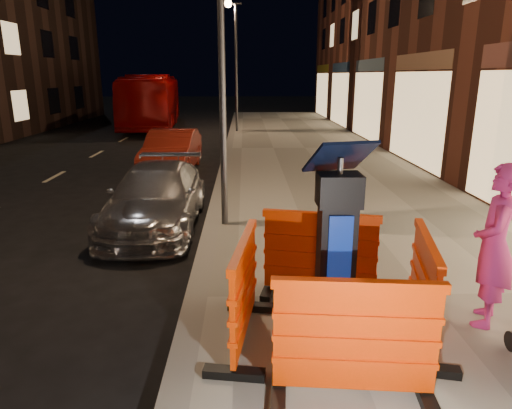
{
  "coord_description": "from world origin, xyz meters",
  "views": [
    {
      "loc": [
        0.64,
        -5.34,
        2.91
      ],
      "look_at": [
        0.8,
        1.0,
        1.1
      ],
      "focal_mm": 32.0,
      "sensor_mm": 36.0,
      "label": 1
    }
  ],
  "objects_px": {
    "barrier_back": "(320,256)",
    "barrier_bldgside": "(423,290)",
    "car_silver": "(158,226)",
    "barrier_kerbside": "(244,292)",
    "man": "(494,246)",
    "parking_kiosk": "(336,251)",
    "car_red": "(173,172)",
    "bus_doubledecker": "(154,127)",
    "barrier_front": "(355,341)"
  },
  "relations": [
    {
      "from": "barrier_front",
      "to": "man",
      "type": "relative_size",
      "value": 0.78
    },
    {
      "from": "bus_doubledecker",
      "to": "barrier_back",
      "type": "bearing_deg",
      "value": -78.96
    },
    {
      "from": "barrier_front",
      "to": "bus_doubledecker",
      "type": "height_order",
      "value": "bus_doubledecker"
    },
    {
      "from": "car_red",
      "to": "bus_doubledecker",
      "type": "xyz_separation_m",
      "value": [
        -3.01,
        12.67,
        0.0
      ]
    },
    {
      "from": "barrier_bldgside",
      "to": "man",
      "type": "height_order",
      "value": "man"
    },
    {
      "from": "bus_doubledecker",
      "to": "barrier_front",
      "type": "bearing_deg",
      "value": -80.22
    },
    {
      "from": "barrier_bldgside",
      "to": "bus_doubledecker",
      "type": "distance_m",
      "value": 23.4
    },
    {
      "from": "car_silver",
      "to": "barrier_back",
      "type": "bearing_deg",
      "value": -51.41
    },
    {
      "from": "barrier_back",
      "to": "car_red",
      "type": "height_order",
      "value": "barrier_back"
    },
    {
      "from": "barrier_kerbside",
      "to": "barrier_back",
      "type": "bearing_deg",
      "value": -36.44
    },
    {
      "from": "car_silver",
      "to": "car_red",
      "type": "distance_m",
      "value": 5.28
    },
    {
      "from": "barrier_back",
      "to": "barrier_bldgside",
      "type": "relative_size",
      "value": 1.0
    },
    {
      "from": "car_red",
      "to": "bus_doubledecker",
      "type": "distance_m",
      "value": 13.02
    },
    {
      "from": "car_silver",
      "to": "bus_doubledecker",
      "type": "bearing_deg",
      "value": 101.36
    },
    {
      "from": "barrier_bldgside",
      "to": "barrier_kerbside",
      "type": "bearing_deg",
      "value": 102.56
    },
    {
      "from": "car_red",
      "to": "barrier_front",
      "type": "bearing_deg",
      "value": -71.6
    },
    {
      "from": "barrier_front",
      "to": "bus_doubledecker",
      "type": "bearing_deg",
      "value": 110.46
    },
    {
      "from": "barrier_front",
      "to": "barrier_back",
      "type": "distance_m",
      "value": 1.9
    },
    {
      "from": "parking_kiosk",
      "to": "car_red",
      "type": "distance_m",
      "value": 10.18
    },
    {
      "from": "car_red",
      "to": "man",
      "type": "distance_m",
      "value": 10.61
    },
    {
      "from": "barrier_back",
      "to": "barrier_kerbside",
      "type": "height_order",
      "value": "same"
    },
    {
      "from": "parking_kiosk",
      "to": "barrier_bldgside",
      "type": "relative_size",
      "value": 1.4
    },
    {
      "from": "car_red",
      "to": "man",
      "type": "height_order",
      "value": "man"
    },
    {
      "from": "barrier_kerbside",
      "to": "barrier_bldgside",
      "type": "height_order",
      "value": "same"
    },
    {
      "from": "barrier_front",
      "to": "bus_doubledecker",
      "type": "distance_m",
      "value": 24.04
    },
    {
      "from": "barrier_bldgside",
      "to": "bus_doubledecker",
      "type": "bearing_deg",
      "value": 30.31
    },
    {
      "from": "barrier_back",
      "to": "man",
      "type": "height_order",
      "value": "man"
    },
    {
      "from": "barrier_kerbside",
      "to": "man",
      "type": "relative_size",
      "value": 0.78
    },
    {
      "from": "parking_kiosk",
      "to": "barrier_kerbside",
      "type": "xyz_separation_m",
      "value": [
        -0.95,
        0.0,
        -0.45
      ]
    },
    {
      "from": "car_silver",
      "to": "bus_doubledecker",
      "type": "xyz_separation_m",
      "value": [
        -3.5,
        17.93,
        0.0
      ]
    },
    {
      "from": "barrier_kerbside",
      "to": "man",
      "type": "height_order",
      "value": "man"
    },
    {
      "from": "parking_kiosk",
      "to": "car_red",
      "type": "relative_size",
      "value": 0.52
    },
    {
      "from": "barrier_back",
      "to": "barrier_bldgside",
      "type": "distance_m",
      "value": 1.34
    },
    {
      "from": "barrier_front",
      "to": "barrier_bldgside",
      "type": "height_order",
      "value": "same"
    },
    {
      "from": "car_silver",
      "to": "man",
      "type": "bearing_deg",
      "value": -41.51
    },
    {
      "from": "barrier_back",
      "to": "barrier_kerbside",
      "type": "xyz_separation_m",
      "value": [
        -0.95,
        -0.95,
        0.0
      ]
    },
    {
      "from": "barrier_kerbside",
      "to": "bus_doubledecker",
      "type": "bearing_deg",
      "value": 21.77
    },
    {
      "from": "barrier_front",
      "to": "barrier_back",
      "type": "height_order",
      "value": "same"
    },
    {
      "from": "parking_kiosk",
      "to": "bus_doubledecker",
      "type": "xyz_separation_m",
      "value": [
        -6.18,
        22.27,
        -1.17
      ]
    },
    {
      "from": "barrier_bldgside",
      "to": "car_silver",
      "type": "distance_m",
      "value": 5.71
    },
    {
      "from": "barrier_front",
      "to": "bus_doubledecker",
      "type": "relative_size",
      "value": 0.14
    },
    {
      "from": "barrier_bldgside",
      "to": "car_silver",
      "type": "xyz_separation_m",
      "value": [
        -3.63,
        4.35,
        -0.72
      ]
    },
    {
      "from": "barrier_back",
      "to": "car_red",
      "type": "bearing_deg",
      "value": 123.7
    },
    {
      "from": "parking_kiosk",
      "to": "car_silver",
      "type": "height_order",
      "value": "parking_kiosk"
    },
    {
      "from": "bus_doubledecker",
      "to": "barrier_bldgside",
      "type": "bearing_deg",
      "value": -77.37
    },
    {
      "from": "barrier_front",
      "to": "bus_doubledecker",
      "type": "xyz_separation_m",
      "value": [
        -6.18,
        23.22,
        -0.72
      ]
    },
    {
      "from": "parking_kiosk",
      "to": "man",
      "type": "relative_size",
      "value": 1.09
    },
    {
      "from": "barrier_back",
      "to": "car_red",
      "type": "distance_m",
      "value": 9.24
    },
    {
      "from": "barrier_back",
      "to": "bus_doubledecker",
      "type": "height_order",
      "value": "bus_doubledecker"
    },
    {
      "from": "barrier_front",
      "to": "parking_kiosk",
      "type": "bearing_deg",
      "value": 95.56
    }
  ]
}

